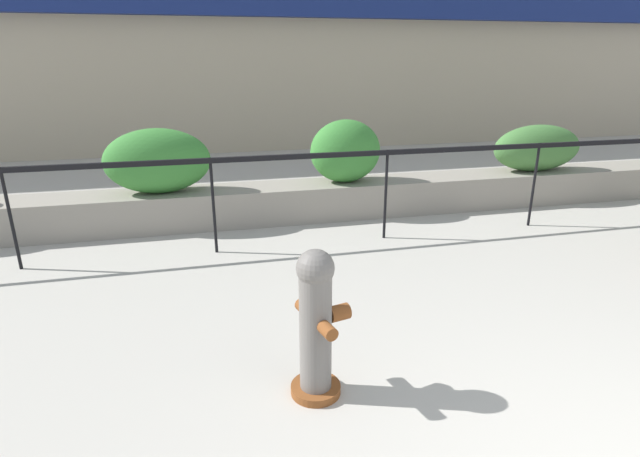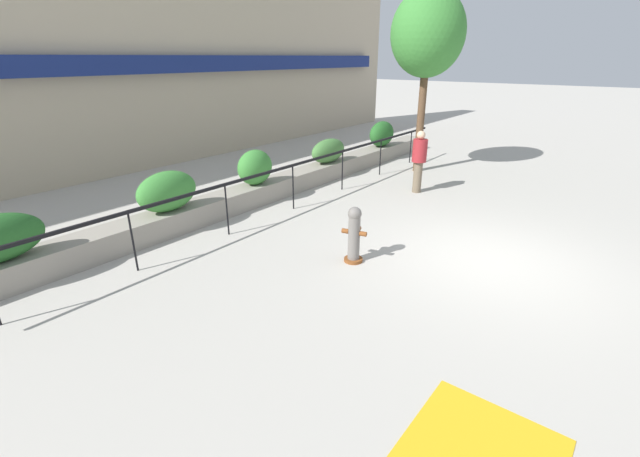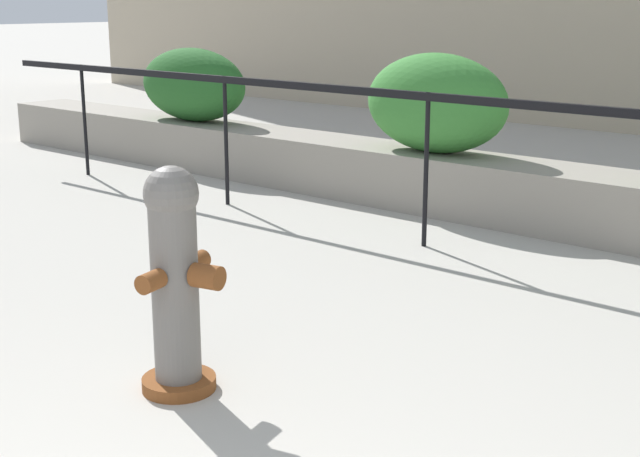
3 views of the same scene
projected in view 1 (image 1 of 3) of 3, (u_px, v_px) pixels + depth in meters
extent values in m
cube|color=navy|center=(290.00, 4.00, 11.30)|extent=(27.00, 0.36, 0.56)
cube|color=gray|center=(359.00, 197.00, 7.44)|extent=(18.00, 0.70, 0.50)
cube|color=black|center=(388.00, 152.00, 6.14)|extent=(15.00, 0.05, 0.06)
cylinder|color=black|center=(11.00, 220.00, 5.37)|extent=(0.04, 0.04, 1.15)
cylinder|color=black|center=(214.00, 206.00, 5.84)|extent=(0.04, 0.04, 1.15)
cylinder|color=black|center=(386.00, 195.00, 6.32)|extent=(0.04, 0.04, 1.15)
cylinder|color=black|center=(534.00, 185.00, 6.79)|extent=(0.04, 0.04, 1.15)
ellipsoid|color=#387F33|center=(157.00, 161.00, 6.59)|extent=(1.38, 0.70, 0.86)
ellipsoid|color=#387F33|center=(345.00, 151.00, 7.16)|extent=(1.02, 0.70, 0.90)
ellipsoid|color=#427538|center=(537.00, 148.00, 7.89)|extent=(1.49, 0.61, 0.73)
cylinder|color=brown|center=(316.00, 389.00, 3.51)|extent=(0.43, 0.43, 0.06)
cylinder|color=slate|center=(316.00, 332.00, 3.36)|extent=(0.27, 0.27, 0.85)
sphere|color=slate|center=(315.00, 268.00, 3.21)|extent=(0.25, 0.25, 0.25)
cylinder|color=brown|center=(339.00, 313.00, 3.41)|extent=(0.16, 0.14, 0.11)
cylinder|color=brown|center=(328.00, 331.00, 3.18)|extent=(0.12, 0.14, 0.09)
cylinder|color=brown|center=(304.00, 308.00, 3.47)|extent=(0.12, 0.14, 0.09)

